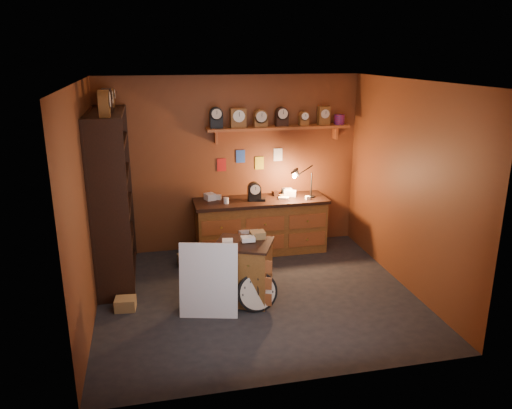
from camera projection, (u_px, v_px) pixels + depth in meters
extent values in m
plane|color=black|center=(257.00, 296.00, 6.45)|extent=(4.00, 4.00, 0.00)
cube|color=brown|center=(232.00, 164.00, 7.74)|extent=(4.00, 0.02, 2.70)
cube|color=brown|center=(302.00, 251.00, 4.38)|extent=(4.00, 0.02, 2.70)
cube|color=brown|center=(85.00, 206.00, 5.64)|extent=(0.02, 3.60, 2.70)
cube|color=brown|center=(407.00, 186.00, 6.47)|extent=(0.02, 3.60, 2.70)
cube|color=beige|center=(257.00, 81.00, 5.66)|extent=(4.00, 3.60, 0.02)
cube|color=brown|center=(278.00, 127.00, 7.57)|extent=(2.20, 0.30, 0.04)
cube|color=brown|center=(216.00, 137.00, 7.48)|extent=(0.04, 0.16, 0.20)
cube|color=brown|center=(335.00, 133.00, 7.87)|extent=(0.04, 0.16, 0.20)
cylinder|color=#B21419|center=(339.00, 119.00, 7.75)|extent=(0.16, 0.16, 0.15)
cube|color=maroon|center=(241.00, 164.00, 7.76)|extent=(0.14, 0.01, 0.20)
cube|color=#1C3E9C|center=(260.00, 156.00, 7.78)|extent=(0.14, 0.01, 0.20)
cube|color=gold|center=(279.00, 162.00, 7.88)|extent=(0.14, 0.01, 0.20)
cube|color=silver|center=(297.00, 154.00, 7.91)|extent=(0.14, 0.01, 0.20)
cube|color=black|center=(96.00, 199.00, 6.62)|extent=(0.03, 1.60, 2.30)
cube|color=black|center=(110.00, 216.00, 5.94)|extent=(0.45, 0.03, 2.30)
cube|color=black|center=(116.00, 184.00, 7.40)|extent=(0.45, 0.03, 2.30)
cube|color=black|center=(120.00, 273.00, 6.99)|extent=(0.43, 1.54, 0.03)
cube|color=black|center=(117.00, 240.00, 6.84)|extent=(0.43, 1.54, 0.03)
cube|color=black|center=(114.00, 209.00, 6.71)|extent=(0.43, 1.54, 0.03)
cube|color=black|center=(111.00, 176.00, 6.58)|extent=(0.43, 1.54, 0.03)
cube|color=black|center=(108.00, 142.00, 6.45)|extent=(0.43, 1.54, 0.03)
cube|color=black|center=(106.00, 113.00, 6.34)|extent=(0.43, 1.54, 0.03)
cube|color=brown|center=(261.00, 227.00, 7.80)|extent=(1.99, 0.60, 0.80)
cube|color=black|center=(261.00, 201.00, 7.67)|extent=(2.05, 0.66, 0.05)
cube|color=brown|center=(265.00, 233.00, 7.51)|extent=(1.91, 0.02, 0.52)
cylinder|color=black|center=(311.00, 196.00, 7.78)|extent=(0.12, 0.12, 0.02)
cylinder|color=black|center=(311.00, 185.00, 7.73)|extent=(0.02, 0.02, 0.38)
cylinder|color=black|center=(305.00, 170.00, 7.60)|extent=(0.27, 0.09, 0.14)
cone|color=black|center=(297.00, 174.00, 7.56)|extent=(0.18, 0.14, 0.18)
cube|color=brown|center=(244.00, 272.00, 6.25)|extent=(0.80, 0.75, 0.75)
cube|color=black|center=(244.00, 244.00, 6.14)|extent=(0.85, 0.80, 0.03)
cube|color=brown|center=(248.00, 282.00, 6.00)|extent=(0.54, 0.25, 0.63)
cylinder|color=black|center=(257.00, 292.00, 6.04)|extent=(0.49, 0.16, 0.49)
cylinder|color=beige|center=(258.00, 292.00, 6.00)|extent=(0.43, 0.10, 0.43)
cube|color=black|center=(258.00, 288.00, 5.98)|extent=(0.01, 0.04, 0.16)
cube|color=black|center=(262.00, 294.00, 6.01)|extent=(0.11, 0.01, 0.01)
cube|color=silver|center=(210.00, 314.00, 6.00)|extent=(0.71, 0.35, 0.91)
cube|color=silver|center=(248.00, 240.00, 7.70)|extent=(0.58, 0.58, 0.48)
cube|color=black|center=(251.00, 245.00, 7.47)|extent=(0.39, 0.13, 0.39)
cube|color=olive|center=(125.00, 304.00, 6.09)|extent=(0.26, 0.23, 0.15)
cube|color=white|center=(194.00, 304.00, 6.10)|extent=(0.24, 0.27, 0.12)
cube|color=olive|center=(186.00, 260.00, 7.32)|extent=(0.26, 0.22, 0.18)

